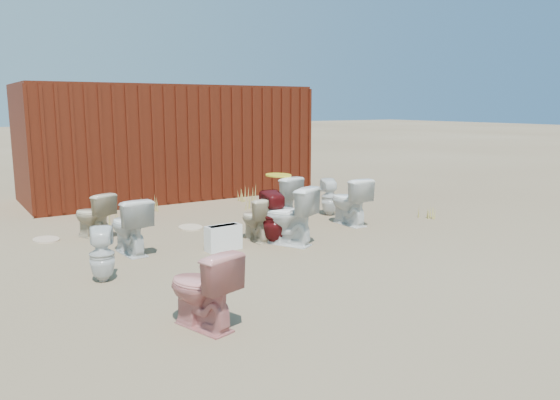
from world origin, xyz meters
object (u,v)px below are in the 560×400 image
toilet_front_maroon (274,217)px  toilet_back_beige_right (256,219)px  toilet_front_pink (202,289)px  toilet_back_a (102,255)px  loose_tank (223,238)px  toilet_front_a (130,226)px  shipping_container (168,141)px  toilet_front_c (287,215)px  toilet_front_e (349,201)px  toilet_back_beige_left (93,215)px  toilet_back_yellowlid (278,199)px  toilet_back_e (330,197)px

toilet_front_maroon → toilet_back_beige_right: toilet_front_maroon is taller
toilet_front_pink → toilet_back_a: bearing=-94.1°
loose_tank → toilet_front_a: bearing=152.8°
toilet_front_a → toilet_back_a: (-0.63, -0.99, -0.07)m
shipping_container → loose_tank: bearing=-103.1°
toilet_front_pink → loose_tank: (1.38, 2.30, -0.19)m
toilet_front_pink → toilet_back_a: 1.87m
toilet_front_c → toilet_front_a: bearing=-46.3°
shipping_container → toilet_front_a: 5.04m
toilet_front_e → toilet_front_pink: bearing=35.9°
toilet_back_beige_left → toilet_back_beige_right: 2.47m
toilet_front_c → toilet_back_a: size_ratio=1.36×
shipping_container → loose_tank: (-1.14, -4.92, -1.02)m
toilet_back_beige_left → toilet_front_maroon: bearing=116.1°
toilet_front_c → toilet_front_e: 1.71m
toilet_front_e → toilet_back_yellowlid: size_ratio=0.99×
toilet_front_a → toilet_back_beige_left: (-0.18, 1.18, -0.04)m
toilet_front_e → toilet_back_e: (0.22, 0.81, -0.07)m
toilet_front_e → toilet_back_yellowlid: bearing=-39.1°
toilet_front_c → loose_tank: 0.97m
loose_tank → toilet_back_beige_right: bearing=15.1°
toilet_back_a → toilet_back_beige_left: (0.45, 2.17, 0.03)m
toilet_front_e → toilet_back_beige_left: size_ratio=1.15×
shipping_container → toilet_front_a: shipping_container is taller
toilet_back_yellowlid → toilet_back_beige_left: bearing=-24.0°
toilet_back_beige_right → toilet_back_yellowlid: bearing=-134.6°
toilet_front_e → toilet_back_beige_left: 4.09m
toilet_front_maroon → toilet_back_beige_right: (-0.13, 0.28, -0.06)m
toilet_back_beige_left → toilet_back_yellowlid: bearing=144.7°
toilet_front_a → toilet_back_beige_right: (1.80, -0.29, -0.06)m
toilet_front_pink → toilet_front_e: (3.90, 2.63, 0.03)m
shipping_container → toilet_front_a: bearing=-117.4°
toilet_back_e → toilet_back_beige_right: bearing=43.5°
toilet_back_yellowlid → toilet_back_e: toilet_back_yellowlid is taller
toilet_front_maroon → toilet_back_beige_right: bearing=-57.6°
toilet_front_maroon → toilet_front_e: (1.73, 0.39, 0.02)m
toilet_front_pink → toilet_front_c: size_ratio=0.86×
toilet_front_a → shipping_container: bearing=-121.6°
shipping_container → toilet_back_e: bearing=-67.0°
toilet_back_e → toilet_back_yellowlid: bearing=20.9°
toilet_back_yellowlid → toilet_back_a: bearing=12.1°
toilet_back_a → toilet_back_beige_right: size_ratio=0.96×
toilet_back_beige_right → toilet_front_a: bearing=-7.0°
toilet_front_c → toilet_back_e: toilet_front_c is taller
toilet_back_beige_right → toilet_back_yellowlid: size_ratio=0.82×
shipping_container → toilet_front_e: 4.86m
toilet_front_e → toilet_back_beige_right: bearing=5.4°
toilet_front_a → toilet_back_e: bearing=-175.0°
toilet_back_yellowlid → loose_tank: 1.98m
toilet_front_pink → toilet_front_e: bearing=-162.5°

